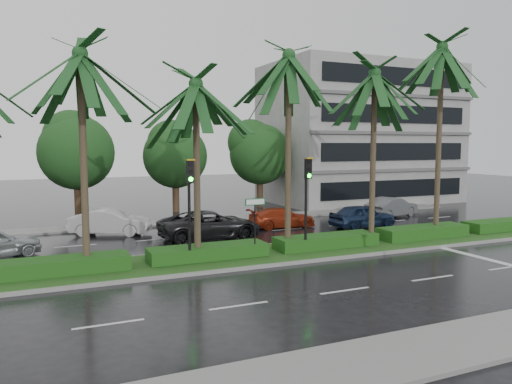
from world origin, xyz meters
name	(u,v)px	position (x,y,z in m)	size (l,w,h in m)	color
ground	(280,260)	(0.00, 0.00, 0.00)	(120.00, 120.00, 0.00)	black
near_sidewalk	(461,343)	(0.00, -10.20, 0.06)	(40.00, 2.40, 0.12)	gray
far_sidewalk	(198,221)	(0.00, 12.00, 0.06)	(40.00, 2.00, 0.12)	gray
median	(270,254)	(0.00, 1.00, 0.08)	(36.00, 4.00, 0.15)	gray
hedge	(270,246)	(0.00, 1.00, 0.45)	(35.20, 1.40, 0.60)	#1E4213
lane_markings	(344,256)	(3.04, -0.43, 0.01)	(34.00, 13.06, 0.01)	silver
palm_row	(245,77)	(-1.24, 1.02, 8.03)	(26.30, 4.20, 10.83)	#453A28
signal_median_left	(190,196)	(-4.00, 0.30, 3.00)	(0.34, 0.42, 4.36)	black
signal_median_right	(307,191)	(1.50, 0.30, 3.00)	(0.34, 0.42, 4.36)	black
street_sign	(255,213)	(-1.00, 0.48, 2.12)	(0.95, 0.09, 2.60)	black
bg_trees	(174,153)	(-0.03, 17.59, 4.44)	(32.29, 5.18, 7.48)	#3B2C1B
building	(359,134)	(17.00, 18.00, 6.00)	(16.00, 10.00, 12.00)	gray
car_white	(110,222)	(-5.94, 9.47, 0.73)	(4.44, 1.55, 1.46)	#BCBCBC
car_darkgrey	(210,225)	(-1.19, 5.98, 0.77)	(5.56, 2.56, 1.55)	black
car_red	(282,218)	(4.01, 7.69, 0.61)	(4.19, 1.70, 1.22)	maroon
car_blue	(362,216)	(8.51, 5.67, 0.72)	(4.24, 1.71, 1.44)	#162543
car_grey	(392,207)	(13.01, 8.43, 0.71)	(4.33, 1.51, 1.43)	#545658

